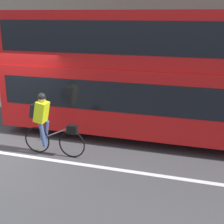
{
  "coord_description": "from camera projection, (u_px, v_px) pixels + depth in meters",
  "views": [
    {
      "loc": [
        5.15,
        -6.64,
        3.6
      ],
      "look_at": [
        2.78,
        1.12,
        1.02
      ],
      "focal_mm": 50.0,
      "sensor_mm": 36.0,
      "label": 1
    }
  ],
  "objects": [
    {
      "name": "building_facade",
      "position": [
        91.0,
        12.0,
        13.83
      ],
      "size": [
        60.0,
        0.3,
        7.24
      ],
      "color": "gray",
      "rests_on": "ground_plane"
    },
    {
      "name": "road_center_line",
      "position": [
        0.0,
        152.0,
        8.42
      ],
      "size": [
        50.0,
        0.14,
        0.01
      ],
      "primitive_type": "cube",
      "color": "silver",
      "rests_on": "ground_plane"
    },
    {
      "name": "ground_plane",
      "position": [
        4.0,
        150.0,
        8.57
      ],
      "size": [
        80.0,
        80.0,
        0.0
      ],
      "primitive_type": "plane",
      "color": "#424244"
    },
    {
      "name": "bus",
      "position": [
        207.0,
        72.0,
        8.62
      ],
      "size": [
        11.82,
        2.5,
        3.68
      ],
      "color": "black",
      "rests_on": "ground_plane"
    },
    {
      "name": "sidewalk_curb",
      "position": [
        81.0,
        97.0,
        13.68
      ],
      "size": [
        60.0,
        2.39,
        0.15
      ],
      "color": "gray",
      "rests_on": "ground_plane"
    },
    {
      "name": "cyclist_on_bike",
      "position": [
        47.0,
        122.0,
        8.07
      ],
      "size": [
        1.74,
        0.32,
        1.68
      ],
      "color": "black",
      "rests_on": "ground_plane"
    }
  ]
}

